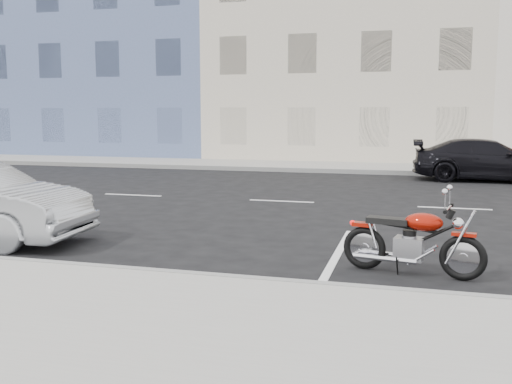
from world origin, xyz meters
TOP-DOWN VIEW (x-y plane):
  - ground at (0.00, 0.00)m, footprint 120.00×120.00m
  - sidewalk_far at (-5.00, 8.70)m, footprint 80.00×3.40m
  - curb_far at (-5.00, 7.00)m, footprint 80.00×0.12m
  - bldg_blue at (-14.00, 16.30)m, footprint 12.00×12.00m
  - bldg_cream at (-2.00, 16.30)m, footprint 12.00×12.00m
  - motorcycle at (1.73, -5.93)m, footprint 1.85×0.68m
  - car_far at (3.34, 5.93)m, footprint 4.58×1.88m

SIDE VIEW (x-z plane):
  - ground at x=0.00m, z-range 0.00..0.00m
  - sidewalk_far at x=-5.00m, z-range 0.00..0.15m
  - curb_far at x=-5.00m, z-range 0.00..0.16m
  - motorcycle at x=1.73m, z-range -0.04..0.89m
  - car_far at x=3.34m, z-range 0.00..1.33m
  - bldg_cream at x=-2.00m, z-range 0.00..11.50m
  - bldg_blue at x=-14.00m, z-range 0.00..13.00m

